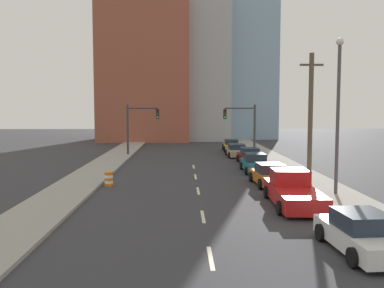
{
  "coord_description": "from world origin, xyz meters",
  "views": [
    {
      "loc": [
        -0.97,
        -5.84,
        5.25
      ],
      "look_at": [
        -0.18,
        29.99,
        2.2
      ],
      "focal_mm": 40.0,
      "sensor_mm": 36.0,
      "label": 1
    }
  ],
  "objects_px": {
    "traffic_signal_right": "(245,123)",
    "sedan_tan": "(237,151)",
    "utility_pole_right_mid": "(310,117)",
    "sedan_teal": "(255,163)",
    "traffic_barrel": "(109,179)",
    "pickup_truck_red": "(293,191)",
    "sedan_white": "(362,234)",
    "traffic_signal_left": "(137,123)",
    "street_lamp": "(338,107)",
    "sedan_orange": "(270,175)",
    "sedan_yellow": "(231,146)",
    "sedan_maroon": "(250,156)"
  },
  "relations": [
    {
      "from": "sedan_tan",
      "to": "sedan_yellow",
      "type": "bearing_deg",
      "value": 88.09
    },
    {
      "from": "traffic_signal_right",
      "to": "street_lamp",
      "type": "relative_size",
      "value": 0.6
    },
    {
      "from": "street_lamp",
      "to": "sedan_teal",
      "type": "height_order",
      "value": "street_lamp"
    },
    {
      "from": "traffic_barrel",
      "to": "pickup_truck_red",
      "type": "height_order",
      "value": "pickup_truck_red"
    },
    {
      "from": "traffic_signal_left",
      "to": "sedan_tan",
      "type": "distance_m",
      "value": 11.18
    },
    {
      "from": "sedan_white",
      "to": "traffic_signal_right",
      "type": "bearing_deg",
      "value": 86.03
    },
    {
      "from": "sedan_maroon",
      "to": "sedan_yellow",
      "type": "xyz_separation_m",
      "value": [
        -0.45,
        11.29,
        0.0
      ]
    },
    {
      "from": "sedan_tan",
      "to": "street_lamp",
      "type": "bearing_deg",
      "value": -82.0
    },
    {
      "from": "traffic_barrel",
      "to": "sedan_orange",
      "type": "relative_size",
      "value": 0.2
    },
    {
      "from": "pickup_truck_red",
      "to": "sedan_tan",
      "type": "bearing_deg",
      "value": 91.92
    },
    {
      "from": "utility_pole_right_mid",
      "to": "street_lamp",
      "type": "relative_size",
      "value": 0.97
    },
    {
      "from": "sedan_maroon",
      "to": "sedan_tan",
      "type": "height_order",
      "value": "sedan_maroon"
    },
    {
      "from": "sedan_orange",
      "to": "sedan_yellow",
      "type": "relative_size",
      "value": 1.02
    },
    {
      "from": "street_lamp",
      "to": "sedan_tan",
      "type": "bearing_deg",
      "value": 98.91
    },
    {
      "from": "traffic_signal_left",
      "to": "traffic_signal_right",
      "type": "bearing_deg",
      "value": 0.0
    },
    {
      "from": "traffic_signal_right",
      "to": "sedan_orange",
      "type": "distance_m",
      "value": 18.17
    },
    {
      "from": "sedan_tan",
      "to": "sedan_yellow",
      "type": "relative_size",
      "value": 1.04
    },
    {
      "from": "sedan_maroon",
      "to": "utility_pole_right_mid",
      "type": "bearing_deg",
      "value": -78.18
    },
    {
      "from": "traffic_barrel",
      "to": "sedan_tan",
      "type": "height_order",
      "value": "sedan_tan"
    },
    {
      "from": "sedan_teal",
      "to": "sedan_maroon",
      "type": "xyz_separation_m",
      "value": [
        0.43,
        5.54,
        -0.03
      ]
    },
    {
      "from": "utility_pole_right_mid",
      "to": "sedan_maroon",
      "type": "bearing_deg",
      "value": 102.31
    },
    {
      "from": "traffic_barrel",
      "to": "pickup_truck_red",
      "type": "distance_m",
      "value": 12.36
    },
    {
      "from": "utility_pole_right_mid",
      "to": "street_lamp",
      "type": "distance_m",
      "value": 4.39
    },
    {
      "from": "utility_pole_right_mid",
      "to": "sedan_orange",
      "type": "bearing_deg",
      "value": -169.39
    },
    {
      "from": "utility_pole_right_mid",
      "to": "sedan_white",
      "type": "bearing_deg",
      "value": -99.14
    },
    {
      "from": "sedan_white",
      "to": "sedan_teal",
      "type": "relative_size",
      "value": 0.99
    },
    {
      "from": "traffic_signal_right",
      "to": "traffic_barrel",
      "type": "relative_size",
      "value": 5.89
    },
    {
      "from": "traffic_signal_left",
      "to": "sedan_yellow",
      "type": "height_order",
      "value": "traffic_signal_left"
    },
    {
      "from": "traffic_signal_right",
      "to": "sedan_tan",
      "type": "xyz_separation_m",
      "value": [
        -1.04,
        -0.86,
        -2.97
      ]
    },
    {
      "from": "sedan_teal",
      "to": "traffic_barrel",
      "type": "bearing_deg",
      "value": -150.38
    },
    {
      "from": "sedan_white",
      "to": "sedan_yellow",
      "type": "distance_m",
      "value": 36.41
    },
    {
      "from": "pickup_truck_red",
      "to": "sedan_orange",
      "type": "relative_size",
      "value": 1.38
    },
    {
      "from": "traffic_barrel",
      "to": "sedan_tan",
      "type": "xyz_separation_m",
      "value": [
        10.76,
        17.17,
        0.15
      ]
    },
    {
      "from": "pickup_truck_red",
      "to": "sedan_orange",
      "type": "xyz_separation_m",
      "value": [
        -0.02,
        5.96,
        -0.08
      ]
    },
    {
      "from": "traffic_signal_left",
      "to": "sedan_teal",
      "type": "bearing_deg",
      "value": -47.6
    },
    {
      "from": "sedan_teal",
      "to": "sedan_maroon",
      "type": "distance_m",
      "value": 5.56
    },
    {
      "from": "traffic_signal_right",
      "to": "sedan_yellow",
      "type": "height_order",
      "value": "traffic_signal_right"
    },
    {
      "from": "utility_pole_right_mid",
      "to": "sedan_tan",
      "type": "xyz_separation_m",
      "value": [
        -2.95,
        16.52,
        -3.97
      ]
    },
    {
      "from": "sedan_white",
      "to": "sedan_maroon",
      "type": "height_order",
      "value": "sedan_white"
    },
    {
      "from": "traffic_barrel",
      "to": "sedan_orange",
      "type": "xyz_separation_m",
      "value": [
        10.87,
        0.11,
        0.21
      ]
    },
    {
      "from": "sedan_white",
      "to": "pickup_truck_red",
      "type": "bearing_deg",
      "value": 90.89
    },
    {
      "from": "traffic_signal_right",
      "to": "street_lamp",
      "type": "bearing_deg",
      "value": -84.15
    },
    {
      "from": "street_lamp",
      "to": "sedan_white",
      "type": "distance_m",
      "value": 11.11
    },
    {
      "from": "sedan_maroon",
      "to": "sedan_tan",
      "type": "relative_size",
      "value": 0.97
    },
    {
      "from": "traffic_barrel",
      "to": "sedan_orange",
      "type": "bearing_deg",
      "value": 0.6
    },
    {
      "from": "traffic_barrel",
      "to": "sedan_white",
      "type": "relative_size",
      "value": 0.2
    },
    {
      "from": "street_lamp",
      "to": "sedan_white",
      "type": "relative_size",
      "value": 1.97
    },
    {
      "from": "traffic_signal_left",
      "to": "utility_pole_right_mid",
      "type": "height_order",
      "value": "utility_pole_right_mid"
    },
    {
      "from": "utility_pole_right_mid",
      "to": "sedan_tan",
      "type": "height_order",
      "value": "utility_pole_right_mid"
    },
    {
      "from": "sedan_white",
      "to": "sedan_tan",
      "type": "distance_m",
      "value": 30.62
    }
  ]
}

